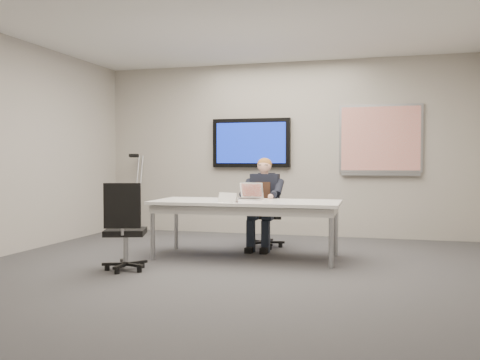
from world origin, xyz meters
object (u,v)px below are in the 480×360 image
(office_chair_near, at_px, (125,243))
(seated_person, at_px, (262,213))
(conference_table, at_px, (246,207))
(office_chair_far, at_px, (265,224))
(laptop, at_px, (250,195))

(office_chair_near, bearing_deg, seated_person, -140.58)
(conference_table, relative_size, office_chair_far, 2.30)
(conference_table, xyz_separation_m, office_chair_far, (0.04, 0.90, -0.31))
(office_chair_far, relative_size, office_chair_near, 1.05)
(seated_person, bearing_deg, conference_table, -97.57)
(seated_person, distance_m, laptop, 0.54)
(seated_person, height_order, laptop, seated_person)
(conference_table, xyz_separation_m, seated_person, (0.05, 0.66, -0.13))
(conference_table, relative_size, office_chair_near, 2.41)
(office_chair_near, height_order, laptop, office_chair_near)
(office_chair_near, relative_size, laptop, 3.06)
(conference_table, bearing_deg, office_chair_far, 85.84)
(office_chair_far, bearing_deg, office_chair_near, -129.86)
(conference_table, relative_size, seated_person, 1.87)
(conference_table, height_order, office_chair_near, office_chair_near)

